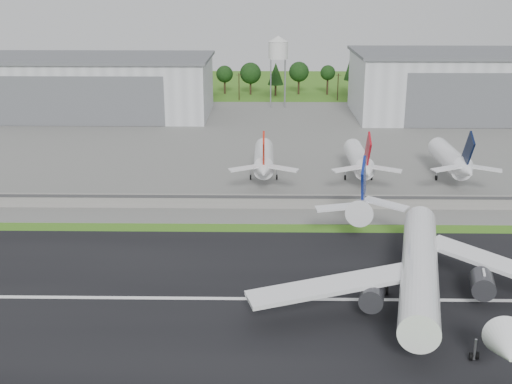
{
  "coord_description": "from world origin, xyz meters",
  "views": [
    {
      "loc": [
        -9.91,
        -85.74,
        50.12
      ],
      "look_at": [
        -11.9,
        40.0,
        9.0
      ],
      "focal_mm": 45.0,
      "sensor_mm": 36.0,
      "label": 1
    }
  ],
  "objects_px": {
    "main_airliner": "(420,275)",
    "parked_jet_red_a": "(264,160)",
    "parked_jet_navy": "(453,160)",
    "parked_jet_red_b": "(360,161)"
  },
  "relations": [
    {
      "from": "main_airliner",
      "to": "parked_jet_red_a",
      "type": "relative_size",
      "value": 1.88
    },
    {
      "from": "main_airliner",
      "to": "parked_jet_red_a",
      "type": "distance_m",
      "value": 71.74
    },
    {
      "from": "parked_jet_red_a",
      "to": "main_airliner",
      "type": "bearing_deg",
      "value": -68.94
    },
    {
      "from": "parked_jet_red_a",
      "to": "parked_jet_navy",
      "type": "bearing_deg",
      "value": 0.04
    },
    {
      "from": "parked_jet_red_a",
      "to": "parked_jet_red_b",
      "type": "xyz_separation_m",
      "value": [
        25.19,
        -0.01,
        -0.05
      ]
    },
    {
      "from": "main_airliner",
      "to": "parked_jet_red_a",
      "type": "bearing_deg",
      "value": -55.99
    },
    {
      "from": "main_airliner",
      "to": "parked_jet_red_a",
      "type": "height_order",
      "value": "main_airliner"
    },
    {
      "from": "main_airliner",
      "to": "parked_jet_red_b",
      "type": "distance_m",
      "value": 66.94
    },
    {
      "from": "parked_jet_red_a",
      "to": "parked_jet_navy",
      "type": "height_order",
      "value": "parked_jet_navy"
    },
    {
      "from": "main_airliner",
      "to": "parked_jet_red_b",
      "type": "xyz_separation_m",
      "value": [
        -0.58,
        66.93,
        0.97
      ]
    }
  ]
}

